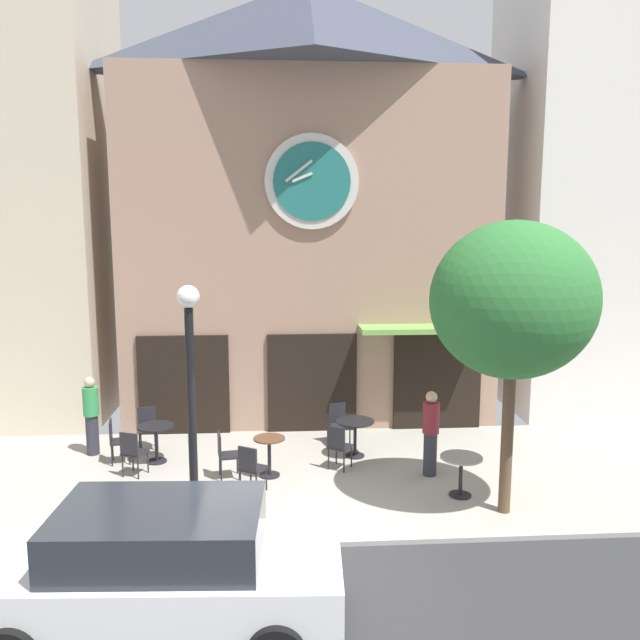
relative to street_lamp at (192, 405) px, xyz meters
The scene contains 19 objects.
ground_plane 2.86m from the street_lamp, 45.15° to the right, with size 29.17×11.99×0.13m.
clock_building 7.14m from the street_lamp, 69.71° to the left, with size 8.85×4.08×10.39m.
neighbor_building_right 12.90m from the street_lamp, 33.01° to the left, with size 5.21×3.94×13.71m.
street_lamp is the anchor object (origin of this frame).
street_tree 5.44m from the street_lamp, ahead, with size 2.71×2.44×4.90m.
cafe_table_leftmost 3.26m from the street_lamp, 112.14° to the left, with size 0.74×0.74×0.77m.
cafe_table_center_right 2.65m from the street_lamp, 56.83° to the left, with size 0.61×0.61×0.77m.
cafe_table_near_curb 4.29m from the street_lamp, 42.91° to the left, with size 0.80×0.80×0.77m.
cafe_table_center_left 4.89m from the street_lamp, ahead, with size 0.75×0.75×0.73m.
cafe_chair_facing_wall 1.99m from the street_lamp, 49.94° to the left, with size 0.55×0.55×0.90m.
cafe_chair_near_tree 4.68m from the street_lamp, 52.64° to the left, with size 0.49×0.49×0.90m.
cafe_chair_mid_row 2.33m from the street_lamp, 78.81° to the left, with size 0.46×0.46×0.90m.
cafe_chair_by_entrance 4.08m from the street_lamp, 112.12° to the left, with size 0.50×0.50×0.90m.
cafe_chair_curbside 2.84m from the street_lamp, 125.63° to the left, with size 0.52×0.52×0.90m.
cafe_chair_right_end 3.59m from the street_lamp, 38.93° to the left, with size 0.55×0.55×0.90m.
cafe_chair_near_lamp 3.62m from the street_lamp, 125.02° to the left, with size 0.47×0.47×0.90m.
pedestrian_green 4.27m from the street_lamp, 127.77° to the left, with size 0.45×0.45×1.67m.
pedestrian_maroon 4.75m from the street_lamp, 21.28° to the left, with size 0.45×0.45×1.67m.
parked_car_white 3.06m from the street_lamp, 90.80° to the right, with size 4.39×2.20×1.55m.
Camera 1 is at (-0.06, -9.14, 4.91)m, focal length 36.34 mm.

